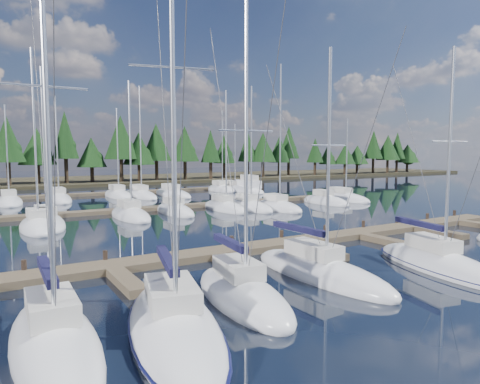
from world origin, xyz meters
TOP-DOWN VIEW (x-y plane):
  - ground at (0.00, 30.00)m, footprint 260.00×260.00m
  - far_shore at (0.00, 90.00)m, footprint 220.00×30.00m
  - main_dock at (0.00, 17.36)m, footprint 44.00×6.13m
  - back_docks at (0.00, 49.58)m, footprint 50.00×21.80m
  - front_sailboat_0 at (-15.85, 9.59)m, footprint 2.78×8.48m
  - front_sailboat_1 at (-12.14, 8.82)m, footprint 5.28×10.08m
  - front_sailboat_2 at (-8.42, 10.46)m, footprint 3.57×8.04m
  - front_sailboat_3 at (-3.31, 11.39)m, footprint 2.88×9.53m
  - front_sailboat_4 at (3.17, 9.27)m, footprint 4.55×9.59m
  - back_sailboat_rows at (0.17, 45.19)m, footprint 46.11×31.64m
  - motor_yacht_right at (18.52, 52.86)m, footprint 3.72×9.21m
  - tree_line at (-1.16, 80.22)m, footprint 187.50×11.95m

SIDE VIEW (x-z plane):
  - ground at x=0.00m, z-range 0.00..0.00m
  - back_docks at x=0.00m, z-range 0.00..0.40m
  - main_dock at x=0.00m, z-range -0.25..0.65m
  - back_sailboat_rows at x=0.17m, z-range -7.94..8.47m
  - front_sailboat_4 at x=3.17m, z-range -5.92..6.47m
  - front_sailboat_3 at x=-3.31m, z-range -5.71..6.27m
  - front_sailboat_2 at x=-8.42m, z-range -6.18..6.76m
  - front_sailboat_1 at x=-12.14m, z-range -7.81..8.40m
  - far_shore at x=0.00m, z-range 0.00..0.60m
  - front_sailboat_0 at x=-15.85m, z-range -7.10..7.70m
  - motor_yacht_right at x=18.52m, z-range -1.75..2.75m
  - tree_line at x=-1.16m, z-range 0.71..14.14m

